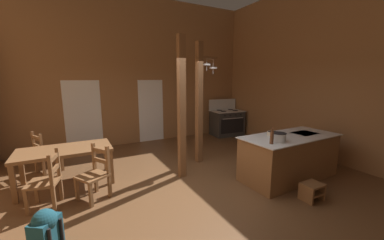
{
  "coord_description": "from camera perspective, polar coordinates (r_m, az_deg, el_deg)",
  "views": [
    {
      "loc": [
        -1.97,
        -3.55,
        2.1
      ],
      "look_at": [
        0.47,
        1.01,
        1.15
      ],
      "focal_mm": 21.19,
      "sensor_mm": 36.0,
      "label": 1
    }
  ],
  "objects": [
    {
      "name": "support_post_with_pot_rack",
      "position": [
        5.6,
        2.0,
        4.98
      ],
      "size": [
        0.6,
        0.22,
        2.96
      ],
      "color": "brown",
      "rests_on": "ground_plane"
    },
    {
      "name": "ladderback_chair_at_table_end",
      "position": [
        6.09,
        -32.94,
        -7.03
      ],
      "size": [
        0.59,
        0.59,
        0.95
      ],
      "color": "brown",
      "rests_on": "ground_plane"
    },
    {
      "name": "glazed_panel_back_right",
      "position": [
        7.74,
        -10.25,
        2.27
      ],
      "size": [
        0.84,
        0.01,
        2.05
      ],
      "primitive_type": "cube",
      "color": "white",
      "rests_on": "ground_plane"
    },
    {
      "name": "wall_back",
      "position": [
        7.63,
        -13.48,
        11.68
      ],
      "size": [
        8.31,
        0.14,
        4.61
      ],
      "primitive_type": "cube",
      "color": "#93663F",
      "rests_on": "ground_plane"
    },
    {
      "name": "mixing_bowl_on_counter",
      "position": [
        5.04,
        19.59,
        -3.21
      ],
      "size": [
        0.23,
        0.23,
        0.08
      ],
      "color": "#B2A893",
      "rests_on": "kitchen_island"
    },
    {
      "name": "kitchen_island",
      "position": [
        5.29,
        23.18,
        -8.51
      ],
      "size": [
        2.19,
        1.02,
        0.93
      ],
      "color": "brown",
      "rests_on": "ground_plane"
    },
    {
      "name": "ladderback_chair_near_window",
      "position": [
        4.51,
        -32.72,
        -12.8
      ],
      "size": [
        0.53,
        0.53,
        0.95
      ],
      "color": "brown",
      "rests_on": "ground_plane"
    },
    {
      "name": "stove_range",
      "position": [
        8.57,
        8.74,
        -0.59
      ],
      "size": [
        1.21,
        0.91,
        1.32
      ],
      "color": "#2F2F2F",
      "rests_on": "ground_plane"
    },
    {
      "name": "dining_table",
      "position": [
        5.17,
        -29.31,
        -7.25
      ],
      "size": [
        1.7,
        0.91,
        0.74
      ],
      "color": "brown",
      "rests_on": "ground_plane"
    },
    {
      "name": "step_stool",
      "position": [
        4.65,
        27.96,
        -15.33
      ],
      "size": [
        0.36,
        0.28,
        0.3
      ],
      "color": "brown",
      "rests_on": "ground_plane"
    },
    {
      "name": "ground_plane",
      "position": [
        4.6,
        0.8,
        -17.49
      ],
      "size": [
        8.31,
        8.3,
        0.1
      ],
      "primitive_type": "cube",
      "color": "brown"
    },
    {
      "name": "bottle_tall_on_counter",
      "position": [
        4.37,
        19.45,
        -4.13
      ],
      "size": [
        0.07,
        0.07,
        0.31
      ],
      "color": "#56331E",
      "rests_on": "kitchen_island"
    },
    {
      "name": "stockpot_on_counter",
      "position": [
        4.58,
        21.02,
        -4.07
      ],
      "size": [
        0.34,
        0.27,
        0.17
      ],
      "color": "silver",
      "rests_on": "kitchen_island"
    },
    {
      "name": "wall_right",
      "position": [
        6.8,
        30.92,
        10.69
      ],
      "size": [
        0.14,
        8.3,
        4.61
      ],
      "primitive_type": "cube",
      "color": "#93663F",
      "rests_on": "ground_plane"
    },
    {
      "name": "support_post_center",
      "position": [
        4.71,
        -2.63,
        2.83
      ],
      "size": [
        0.14,
        0.14,
        2.96
      ],
      "color": "brown",
      "rests_on": "ground_plane"
    },
    {
      "name": "backpack",
      "position": [
        3.46,
        -32.91,
        -22.53
      ],
      "size": [
        0.38,
        0.39,
        0.6
      ],
      "color": "#194756",
      "rests_on": "ground_plane"
    },
    {
      "name": "ladderback_chair_by_post",
      "position": [
        4.43,
        -23.2,
        -12.34
      ],
      "size": [
        0.6,
        0.6,
        0.95
      ],
      "color": "brown",
      "rests_on": "ground_plane"
    },
    {
      "name": "glazed_door_back_left",
      "position": [
        7.38,
        -25.67,
        1.01
      ],
      "size": [
        1.0,
        0.01,
        2.05
      ],
      "primitive_type": "cube",
      "color": "white",
      "rests_on": "ground_plane"
    }
  ]
}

